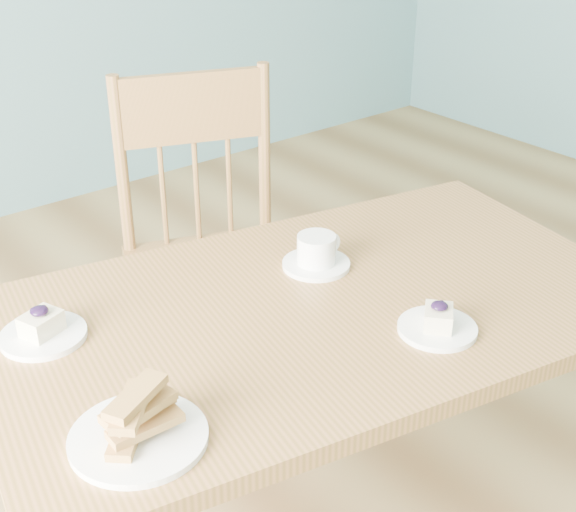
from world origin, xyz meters
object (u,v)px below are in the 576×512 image
Objects in this scene: dining_table at (315,332)px; coffee_cup at (317,254)px; cheesecake_plate_near at (438,324)px; cheesecake_plate_far at (43,330)px; dining_chair at (211,254)px; biscotti_plate at (137,424)px.

dining_table is 0.18m from coffee_cup.
cheesecake_plate_near reaches higher than dining_table.
cheesecake_plate_far is at bearing 165.93° from dining_table.
dining_chair is at bearing 84.68° from coffee_cup.
coffee_cup reaches higher than dining_table.
cheesecake_plate_near is (-0.05, -0.83, 0.21)m from dining_chair.
dining_chair is 0.85m from cheesecake_plate_near.
cheesecake_plate_far is at bearing 143.07° from cheesecake_plate_near.
cheesecake_plate_far is (-0.46, 0.22, 0.08)m from dining_table.
dining_chair is at bearing 32.70° from cheesecake_plate_far.
cheesecake_plate_far is at bearing 170.73° from coffee_cup.
coffee_cup is (0.56, -0.10, 0.01)m from cheesecake_plate_far.
dining_chair is 0.55m from coffee_cup.
dining_table is 9.72× the size of coffee_cup.
dining_table is 0.50m from biscotti_plate.
cheesecake_plate_far is (-0.62, -0.40, 0.21)m from dining_chair.
biscotti_plate reaches higher than cheesecake_plate_far.
cheesecake_plate_near is 0.72m from cheesecake_plate_far.
cheesecake_plate_near is at bearing -72.54° from dining_chair.
biscotti_plate reaches higher than coffee_cup.
coffee_cup is at bearing 23.69° from biscotti_plate.
dining_table is 0.25m from cheesecake_plate_near.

